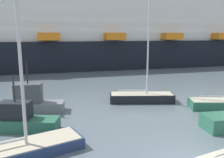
% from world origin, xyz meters
% --- Properties ---
extents(sailboat_0, '(7.61, 4.25, 11.38)m').
position_xyz_m(sailboat_0, '(-8.64, 3.12, 0.51)').
color(sailboat_0, navy).
rests_on(sailboat_0, ground_plane).
extents(sailboat_1, '(6.30, 3.35, 8.93)m').
position_xyz_m(sailboat_1, '(8.30, 7.70, 0.50)').
color(sailboat_1, '#2D6B51').
rests_on(sailboat_1, ground_plane).
extents(sailboat_2, '(6.49, 3.12, 12.28)m').
position_xyz_m(sailboat_2, '(1.91, 11.56, 0.59)').
color(sailboat_2, black).
rests_on(sailboat_2, ground_plane).
extents(fishing_boat_0, '(5.48, 2.28, 4.35)m').
position_xyz_m(fishing_boat_0, '(-8.46, 11.00, 0.90)').
color(fishing_boat_0, gray).
rests_on(fishing_boat_0, ground_plane).
extents(fishing_boat_2, '(5.50, 3.00, 3.91)m').
position_xyz_m(fishing_boat_2, '(-8.94, 7.00, 0.74)').
color(fishing_boat_2, '#2D6B51').
rests_on(fishing_boat_2, ground_plane).
extents(cruise_ship, '(97.85, 17.14, 19.02)m').
position_xyz_m(cruise_ship, '(-1.59, 38.63, 6.13)').
color(cruise_ship, black).
rests_on(cruise_ship, ground_plane).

